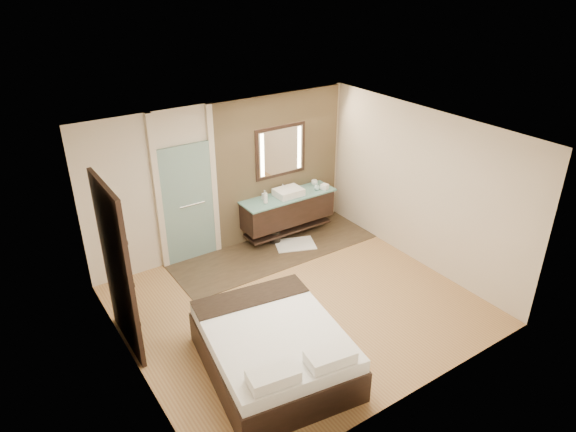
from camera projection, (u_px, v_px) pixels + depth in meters
floor at (298, 305)px, 7.90m from camera, size 5.00×5.00×0.00m
tile_strip at (275, 250)px, 9.38m from camera, size 3.80×1.30×0.01m
stone_wall at (279, 166)px, 9.49m from camera, size 2.60×0.08×2.70m
vanity at (288, 209)px, 9.61m from camera, size 1.85×0.55×0.88m
mirror_unit at (281, 151)px, 9.31m from camera, size 1.06×0.04×0.96m
frosted_door at (188, 199)px, 8.65m from camera, size 1.10×0.12×2.70m
shoji_partition at (117, 268)px, 6.60m from camera, size 0.06×1.20×2.40m
bed at (274, 349)px, 6.53m from camera, size 1.91×2.25×0.78m
bath_mat at (295, 244)px, 9.54m from camera, size 0.85×0.73×0.02m
waste_bin at (275, 236)px, 9.60m from camera, size 0.26×0.26×0.25m
tissue_box at (325, 187)px, 9.71m from camera, size 0.15×0.15×0.10m
soap_bottle_a at (266, 198)px, 9.13m from camera, size 0.10×0.10×0.21m
soap_bottle_b at (265, 195)px, 9.29m from camera, size 0.10×0.10×0.17m
soap_bottle_c at (317, 187)px, 9.67m from camera, size 0.13×0.13×0.14m
cup at (314, 182)px, 9.90m from camera, size 0.12×0.12×0.09m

